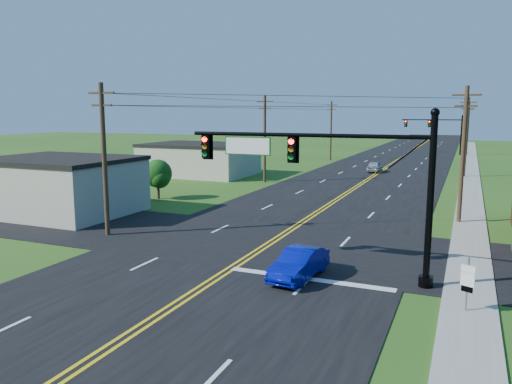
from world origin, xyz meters
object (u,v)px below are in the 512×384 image
at_px(signal_mast_main, 325,171).
at_px(signal_mast_far, 435,128).
at_px(route_sign, 467,281).
at_px(blue_car, 299,264).

xyz_separation_m(signal_mast_main, signal_mast_far, (0.10, 72.00, -0.20)).
relative_size(signal_mast_far, route_sign, 5.25).
bearing_deg(route_sign, blue_car, -165.59).
height_order(signal_mast_main, signal_mast_far, same).
relative_size(blue_car, route_sign, 1.89).
distance_m(signal_mast_main, signal_mast_far, 72.00).
bearing_deg(blue_car, route_sign, -3.85).
bearing_deg(blue_car, signal_mast_main, 57.42).
xyz_separation_m(signal_mast_far, route_sign, (5.94, -74.23, -3.33)).
distance_m(signal_mast_main, blue_car, 4.30).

